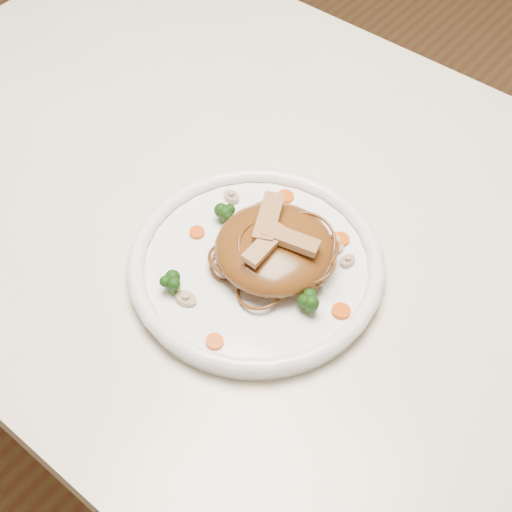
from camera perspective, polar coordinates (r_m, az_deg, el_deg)
The scene contains 20 objects.
ground at distance 1.57m, azimuth -0.33°, elevation -14.38°, with size 4.00×4.00×0.00m, color brown.
table at distance 1.01m, azimuth -0.50°, elevation 0.78°, with size 1.20×0.80×0.75m.
plate at distance 0.85m, azimuth 0.00°, elevation -0.92°, with size 0.30×0.30×0.02m, color white.
noodle_mound at distance 0.83m, azimuth 1.44°, elevation 0.64°, with size 0.14×0.14×0.04m, color #572B10.
chicken_a at distance 0.80m, azimuth 2.76°, elevation 1.31°, with size 0.06×0.02×0.01m, color tan.
chicken_b at distance 0.82m, azimuth 1.01°, elevation 3.05°, with size 0.07×0.02×0.01m, color tan.
chicken_c at distance 0.79m, azimuth 0.76°, elevation 0.92°, with size 0.06×0.02×0.01m, color tan.
broccoli_0 at distance 0.83m, azimuth 5.19°, elevation -0.56°, with size 0.02×0.02×0.03m, color #14370B, non-canonical shape.
broccoli_1 at distance 0.87m, azimuth -2.45°, elevation 3.45°, with size 0.03×0.03×0.03m, color #14370B, non-canonical shape.
broccoli_2 at distance 0.81m, azimuth -6.57°, elevation -2.12°, with size 0.03×0.03×0.03m, color #14370B, non-canonical shape.
broccoli_3 at distance 0.79m, azimuth 4.11°, elevation -3.53°, with size 0.03×0.03×0.03m, color #14370B, non-canonical shape.
carrot_0 at distance 0.87m, azimuth 6.69°, elevation 1.32°, with size 0.02×0.02×0.01m, color #E85808.
carrot_1 at distance 0.87m, azimuth -4.69°, elevation 1.88°, with size 0.02×0.02×0.01m, color #E85808.
carrot_2 at distance 0.81m, azimuth 6.74°, elevation -4.33°, with size 0.02×0.02×0.01m, color #E85808.
carrot_3 at distance 0.91m, azimuth 2.36°, elevation 4.73°, with size 0.02×0.02×0.01m, color #E85808.
carrot_4 at distance 0.78m, azimuth -3.29°, elevation -6.76°, with size 0.02×0.02×0.01m, color #E85808.
mushroom_0 at distance 0.81m, azimuth -5.57°, elevation -3.40°, with size 0.03×0.03×0.01m, color #C1AC90.
mushroom_1 at distance 0.85m, azimuth 7.26°, elevation -0.41°, with size 0.02×0.02×0.01m, color #C1AC90.
mushroom_2 at distance 0.91m, azimuth -1.95°, elevation 4.71°, with size 0.02×0.02×0.01m, color #C1AC90.
mushroom_3 at distance 0.86m, azimuth 6.33°, elevation 0.91°, with size 0.03×0.03×0.01m, color #C1AC90.
Camera 1 is at (0.41, -0.49, 1.43)m, focal length 50.54 mm.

